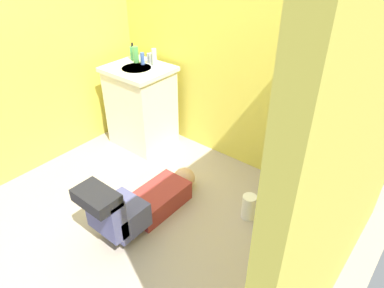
# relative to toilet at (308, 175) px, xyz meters

# --- Properties ---
(ground_plane) EXTENTS (3.09, 2.93, 0.04)m
(ground_plane) POSITION_rel_toilet_xyz_m (-0.91, -0.68, -0.39)
(ground_plane) COLOR #A5978B
(wall_back) EXTENTS (2.75, 0.08, 2.40)m
(wall_back) POSITION_rel_toilet_xyz_m (-0.91, 0.33, 0.83)
(wall_back) COLOR #D9CA49
(wall_back) RESTS_ON ground_plane
(wall_left) EXTENTS (0.08, 1.93, 2.40)m
(wall_left) POSITION_rel_toilet_xyz_m (-2.25, -0.68, 0.83)
(wall_left) COLOR #D9CA49
(wall_left) RESTS_ON ground_plane
(wall_right) EXTENTS (0.08, 1.93, 2.40)m
(wall_right) POSITION_rel_toilet_xyz_m (0.42, -0.68, 0.83)
(wall_right) COLOR #D9CA49
(wall_right) RESTS_ON ground_plane
(toilet) EXTENTS (0.36, 0.46, 0.75)m
(toilet) POSITION_rel_toilet_xyz_m (0.00, 0.00, 0.00)
(toilet) COLOR white
(toilet) RESTS_ON ground_plane
(vanity_cabinet) EXTENTS (0.60, 0.52, 0.82)m
(vanity_cabinet) POSITION_rel_toilet_xyz_m (-1.75, -0.04, 0.05)
(vanity_cabinet) COLOR silver
(vanity_cabinet) RESTS_ON ground_plane
(faucet) EXTENTS (0.02, 0.02, 0.10)m
(faucet) POSITION_rel_toilet_xyz_m (-1.75, 0.10, 0.50)
(faucet) COLOR silver
(faucet) RESTS_ON vanity_cabinet
(person_plumber) EXTENTS (0.39, 1.06, 0.52)m
(person_plumber) POSITION_rel_toilet_xyz_m (-0.93, -0.87, -0.19)
(person_plumber) COLOR maroon
(person_plumber) RESTS_ON ground_plane
(tissue_box) EXTENTS (0.22, 0.11, 0.10)m
(tissue_box) POSITION_rel_toilet_xyz_m (-0.04, 0.09, 0.43)
(tissue_box) COLOR silver
(tissue_box) RESTS_ON toilet
(toiletry_bag) EXTENTS (0.12, 0.09, 0.11)m
(toiletry_bag) POSITION_rel_toilet_xyz_m (0.11, 0.09, 0.44)
(toiletry_bag) COLOR #26262D
(toiletry_bag) RESTS_ON toilet
(soap_dispenser) EXTENTS (0.06, 0.06, 0.17)m
(soap_dispenser) POSITION_rel_toilet_xyz_m (-1.94, 0.08, 0.52)
(soap_dispenser) COLOR #429459
(soap_dispenser) RESTS_ON vanity_cabinet
(bottle_green) EXTENTS (0.06, 0.06, 0.15)m
(bottle_green) POSITION_rel_toilet_xyz_m (-1.86, 0.04, 0.53)
(bottle_green) COLOR #53A451
(bottle_green) RESTS_ON vanity_cabinet
(bottle_blue) EXTENTS (0.04, 0.04, 0.11)m
(bottle_blue) POSITION_rel_toilet_xyz_m (-1.77, 0.04, 0.51)
(bottle_blue) COLOR #4061B3
(bottle_blue) RESTS_ON vanity_cabinet
(bottle_white) EXTENTS (0.06, 0.06, 0.10)m
(bottle_white) POSITION_rel_toilet_xyz_m (-1.71, 0.11, 0.50)
(bottle_white) COLOR white
(bottle_white) RESTS_ON vanity_cabinet
(bottle_clear) EXTENTS (0.05, 0.05, 0.16)m
(bottle_clear) POSITION_rel_toilet_xyz_m (-1.66, 0.09, 0.53)
(bottle_clear) COLOR silver
(bottle_clear) RESTS_ON vanity_cabinet
(paper_towel_roll) EXTENTS (0.11, 0.11, 0.21)m
(paper_towel_roll) POSITION_rel_toilet_xyz_m (-0.30, -0.32, -0.26)
(paper_towel_roll) COLOR white
(paper_towel_roll) RESTS_ON ground_plane
(toilet_paper_roll) EXTENTS (0.11, 0.11, 0.10)m
(toilet_paper_roll) POSITION_rel_toilet_xyz_m (0.22, -0.72, -0.32)
(toilet_paper_roll) COLOR white
(toilet_paper_roll) RESTS_ON ground_plane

